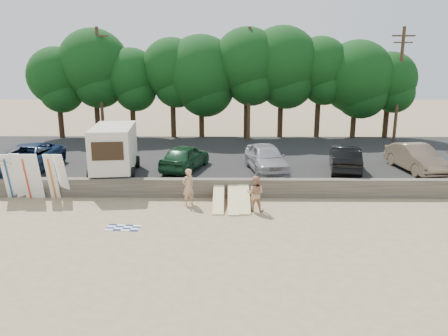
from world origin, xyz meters
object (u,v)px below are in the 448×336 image
Objects in this scene: box_trailer at (114,147)px; car_3 at (345,159)px; beachgoer_a at (188,187)px; beachgoer_b at (255,193)px; car_4 at (416,158)px; car_2 at (266,158)px; car_1 at (185,157)px; car_0 at (27,158)px; cooler at (246,197)px.

car_3 is (13.63, 0.74, -0.80)m from box_trailer.
beachgoer_b is at bearing 123.87° from beachgoer_a.
beachgoer_a is at bearing -168.92° from car_4.
car_2 is 1.00× the size of car_4.
box_trailer is 1.02× the size of car_1.
car_4 is (13.92, -0.15, 0.01)m from car_1.
car_0 is at bearing 19.42° from car_1.
car_0 is 1.19× the size of car_4.
box_trailer is at bearing 175.52° from car_4.
box_trailer is 8.97m from car_2.
car_0 is 14.30m from car_2.
beachgoer_a is 3.17m from cooler.
beachgoer_a is at bearing -19.53° from car_0.
car_3 is 12.46× the size of cooler.
car_2 is 4.73m from car_3.
car_2 reaches higher than beachgoer_a.
car_0 reaches higher than beachgoer_b.
car_4 is (17.94, 0.91, -0.79)m from box_trailer.
car_2 is 1.02× the size of car_3.
car_1 is at bearing 5.73° from car_0.
box_trailer reaches higher than beachgoer_a.
box_trailer is 0.81× the size of car_0.
beachgoer_b is (3.95, -5.45, -0.59)m from car_1.
car_0 reaches higher than car_4.
car_2 reaches higher than cooler.
cooler is at bearing -167.97° from car_4.
car_0 reaches higher than car_1.
car_2 reaches higher than car_3.
car_2 reaches higher than car_0.
cooler is at bearing -11.52° from car_0.
car_2 is at bearing -177.19° from beachgoer_a.
car_3 is at bearing 163.55° from beachgoer_a.
car_2 is 2.52× the size of beachgoer_a.
car_3 reaches higher than cooler.
car_1 and car_3 have the same top height.
car_0 is at bearing 11.29° from car_3.
car_0 is at bearing -64.23° from beachgoer_a.
beachgoer_a is (4.61, -3.54, -1.32)m from box_trailer.
car_3 is 0.98× the size of car_4.
car_3 is 4.31m from car_4.
car_0 is 15.14× the size of cooler.
box_trailer is 9.21m from beachgoer_b.
car_2 is 9.03m from car_4.
car_0 is 10.83m from beachgoer_a.
car_0 is at bearing 171.29° from car_2.
box_trailer reaches higher than car_1.
car_1 is 0.95× the size of car_4.
car_2 is (4.89, -0.35, 0.04)m from car_1.
car_4 is at bearing 156.63° from beachgoer_a.
car_2 is (14.30, 0.12, 0.02)m from car_0.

